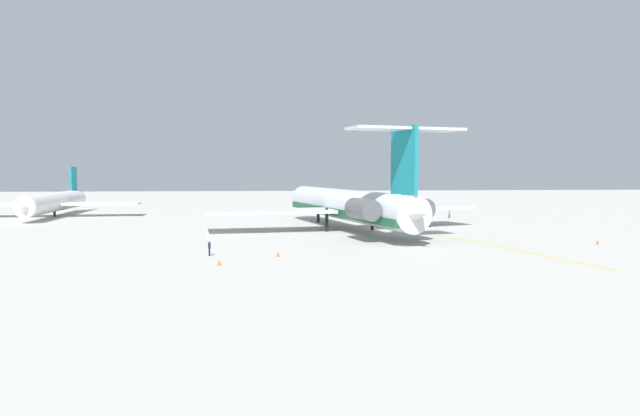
# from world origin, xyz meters

# --- Properties ---
(ground) EXTENTS (332.40, 332.40, 0.00)m
(ground) POSITION_xyz_m (0.00, 0.00, 0.00)
(ground) COLOR #B7B5AD
(main_jetliner) EXTENTS (48.22, 43.09, 14.21)m
(main_jetliner) POSITION_xyz_m (-2.59, 4.31, 3.87)
(main_jetliner) COLOR silver
(main_jetliner) RESTS_ON ground
(airliner_mid_left) EXTENTS (32.77, 32.34, 9.81)m
(airliner_mid_left) POSITION_xyz_m (27.43, 57.76, 2.89)
(airliner_mid_left) COLOR white
(airliner_mid_left) RESTS_ON ground
(ground_crew_near_nose) EXTENTS (0.38, 0.27, 1.69)m
(ground_crew_near_nose) POSITION_xyz_m (-26.26, 22.66, 1.07)
(ground_crew_near_nose) COLOR black
(ground_crew_near_nose) RESTS_ON ground
(ground_crew_near_tail) EXTENTS (0.29, 0.45, 1.79)m
(ground_crew_near_tail) POSITION_xyz_m (17.74, -17.63, 1.13)
(ground_crew_near_tail) COLOR black
(ground_crew_near_tail) RESTS_ON ground
(safety_cone_nose) EXTENTS (0.40, 0.40, 0.55)m
(safety_cone_nose) POSITION_xyz_m (-20.96, -23.55, 0.28)
(safety_cone_nose) COLOR #EA590F
(safety_cone_nose) RESTS_ON ground
(safety_cone_wingtip) EXTENTS (0.40, 0.40, 0.55)m
(safety_cone_wingtip) POSITION_xyz_m (-27.41, 15.50, 0.28)
(safety_cone_wingtip) COLOR #EA590F
(safety_cone_wingtip) RESTS_ON ground
(safety_cone_tail) EXTENTS (0.40, 0.40, 0.55)m
(safety_cone_tail) POSITION_xyz_m (-32.37, 21.14, 0.28)
(safety_cone_tail) COLOR #EA590F
(safety_cone_tail) RESTS_ON ground
(taxiway_centreline) EXTENTS (74.69, 19.93, 0.01)m
(taxiway_centreline) POSITION_xyz_m (-1.26, -4.90, 0.00)
(taxiway_centreline) COLOR gold
(taxiway_centreline) RESTS_ON ground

